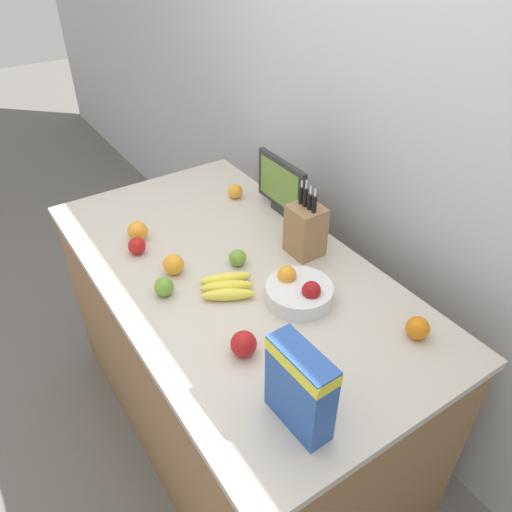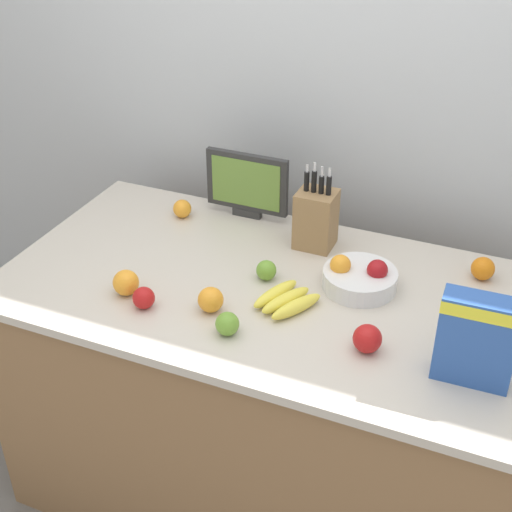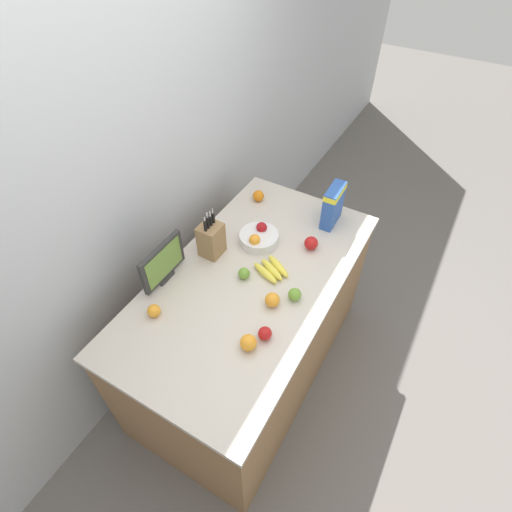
{
  "view_description": "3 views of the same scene",
  "coord_description": "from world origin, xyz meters",
  "px_view_note": "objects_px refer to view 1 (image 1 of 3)",
  "views": [
    {
      "loc": [
        1.29,
        -0.75,
        2.09
      ],
      "look_at": [
        0.09,
        0.05,
        1.03
      ],
      "focal_mm": 35.0,
      "sensor_mm": 36.0,
      "label": 1
    },
    {
      "loc": [
        0.7,
        -1.74,
        2.21
      ],
      "look_at": [
        -0.03,
        -0.02,
        1.05
      ],
      "focal_mm": 50.0,
      "sensor_mm": 36.0,
      "label": 2
    },
    {
      "loc": [
        -1.25,
        -0.76,
        2.61
      ],
      "look_at": [
        0.04,
        -0.01,
        1.07
      ],
      "focal_mm": 28.0,
      "sensor_mm": 36.0,
      "label": 3
    }
  ],
  "objects_px": {
    "apple_by_knife_block": "(238,258)",
    "orange_mid_left": "(173,264)",
    "knife_block": "(306,230)",
    "orange_front_right": "(235,191)",
    "fruit_bowl": "(299,292)",
    "orange_front_left": "(418,328)",
    "apple_near_bananas": "(244,344)",
    "orange_near_bowl": "(138,231)",
    "banana_bunch": "(227,286)",
    "apple_rightmost": "(137,246)",
    "cereal_box": "(300,385)",
    "small_monitor": "(281,185)",
    "apple_middle": "(164,287)"
  },
  "relations": [
    {
      "from": "small_monitor",
      "to": "orange_front_left",
      "type": "distance_m",
      "value": 0.87
    },
    {
      "from": "apple_near_bananas",
      "to": "orange_front_right",
      "type": "bearing_deg",
      "value": 149.95
    },
    {
      "from": "apple_rightmost",
      "to": "orange_near_bowl",
      "type": "xyz_separation_m",
      "value": [
        -0.09,
        0.04,
        0.01
      ]
    },
    {
      "from": "small_monitor",
      "to": "orange_near_bowl",
      "type": "height_order",
      "value": "small_monitor"
    },
    {
      "from": "fruit_bowl",
      "to": "orange_front_right",
      "type": "distance_m",
      "value": 0.76
    },
    {
      "from": "orange_near_bowl",
      "to": "orange_mid_left",
      "type": "bearing_deg",
      "value": 4.78
    },
    {
      "from": "apple_rightmost",
      "to": "orange_mid_left",
      "type": "distance_m",
      "value": 0.2
    },
    {
      "from": "apple_near_bananas",
      "to": "apple_by_knife_block",
      "type": "distance_m",
      "value": 0.45
    },
    {
      "from": "knife_block",
      "to": "small_monitor",
      "type": "bearing_deg",
      "value": 161.53
    },
    {
      "from": "cereal_box",
      "to": "apple_rightmost",
      "type": "distance_m",
      "value": 0.97
    },
    {
      "from": "knife_block",
      "to": "apple_rightmost",
      "type": "height_order",
      "value": "knife_block"
    },
    {
      "from": "banana_bunch",
      "to": "knife_block",
      "type": "bearing_deg",
      "value": 95.6
    },
    {
      "from": "orange_front_right",
      "to": "apple_by_knife_block",
      "type": "bearing_deg",
      "value": -30.56
    },
    {
      "from": "apple_near_bananas",
      "to": "orange_mid_left",
      "type": "distance_m",
      "value": 0.48
    },
    {
      "from": "apple_by_knife_block",
      "to": "orange_near_bowl",
      "type": "xyz_separation_m",
      "value": [
        -0.37,
        -0.25,
        0.01
      ]
    },
    {
      "from": "cereal_box",
      "to": "apple_near_bananas",
      "type": "relative_size",
      "value": 3.16
    },
    {
      "from": "fruit_bowl",
      "to": "orange_front_right",
      "type": "relative_size",
      "value": 3.45
    },
    {
      "from": "orange_near_bowl",
      "to": "orange_front_left",
      "type": "bearing_deg",
      "value": 27.42
    },
    {
      "from": "apple_middle",
      "to": "orange_front_right",
      "type": "bearing_deg",
      "value": 128.33
    },
    {
      "from": "apple_near_bananas",
      "to": "orange_near_bowl",
      "type": "distance_m",
      "value": 0.76
    },
    {
      "from": "fruit_bowl",
      "to": "orange_front_left",
      "type": "relative_size",
      "value": 3.11
    },
    {
      "from": "orange_front_right",
      "to": "orange_near_bowl",
      "type": "relative_size",
      "value": 0.83
    },
    {
      "from": "banana_bunch",
      "to": "orange_near_bowl",
      "type": "height_order",
      "value": "orange_near_bowl"
    },
    {
      "from": "apple_by_knife_block",
      "to": "orange_front_left",
      "type": "bearing_deg",
      "value": 23.3
    },
    {
      "from": "apple_near_bananas",
      "to": "orange_near_bowl",
      "type": "bearing_deg",
      "value": -178.15
    },
    {
      "from": "apple_near_bananas",
      "to": "apple_by_knife_block",
      "type": "bearing_deg",
      "value": 150.53
    },
    {
      "from": "banana_bunch",
      "to": "orange_front_left",
      "type": "relative_size",
      "value": 3.0
    },
    {
      "from": "banana_bunch",
      "to": "orange_front_right",
      "type": "xyz_separation_m",
      "value": [
        -0.56,
        0.38,
        0.01
      ]
    },
    {
      "from": "orange_front_right",
      "to": "orange_mid_left",
      "type": "height_order",
      "value": "orange_mid_left"
    },
    {
      "from": "cereal_box",
      "to": "orange_front_right",
      "type": "distance_m",
      "value": 1.23
    },
    {
      "from": "cereal_box",
      "to": "apple_rightmost",
      "type": "xyz_separation_m",
      "value": [
        -0.96,
        -0.06,
        -0.11
      ]
    },
    {
      "from": "knife_block",
      "to": "banana_bunch",
      "type": "distance_m",
      "value": 0.39
    },
    {
      "from": "apple_by_knife_block",
      "to": "orange_mid_left",
      "type": "height_order",
      "value": "orange_mid_left"
    },
    {
      "from": "knife_block",
      "to": "orange_mid_left",
      "type": "xyz_separation_m",
      "value": [
        -0.16,
        -0.49,
        -0.07
      ]
    },
    {
      "from": "fruit_bowl",
      "to": "orange_front_left",
      "type": "xyz_separation_m",
      "value": [
        0.35,
        0.2,
        0.0
      ]
    },
    {
      "from": "orange_near_bowl",
      "to": "apple_by_knife_block",
      "type": "bearing_deg",
      "value": 33.89
    },
    {
      "from": "small_monitor",
      "to": "orange_front_left",
      "type": "bearing_deg",
      "value": -5.8
    },
    {
      "from": "cereal_box",
      "to": "apple_by_knife_block",
      "type": "bearing_deg",
      "value": 159.4
    },
    {
      "from": "knife_block",
      "to": "orange_mid_left",
      "type": "bearing_deg",
      "value": -108.45
    },
    {
      "from": "orange_front_right",
      "to": "orange_mid_left",
      "type": "relative_size",
      "value": 0.87
    },
    {
      "from": "cereal_box",
      "to": "banana_bunch",
      "type": "bearing_deg",
      "value": 166.6
    },
    {
      "from": "knife_block",
      "to": "orange_near_bowl",
      "type": "bearing_deg",
      "value": -131.0
    },
    {
      "from": "fruit_bowl",
      "to": "orange_mid_left",
      "type": "relative_size",
      "value": 2.99
    },
    {
      "from": "banana_bunch",
      "to": "orange_mid_left",
      "type": "distance_m",
      "value": 0.23
    },
    {
      "from": "apple_by_knife_block",
      "to": "fruit_bowl",
      "type": "bearing_deg",
      "value": 13.81
    },
    {
      "from": "banana_bunch",
      "to": "apple_rightmost",
      "type": "bearing_deg",
      "value": -156.04
    },
    {
      "from": "banana_bunch",
      "to": "orange_mid_left",
      "type": "bearing_deg",
      "value": -151.1
    },
    {
      "from": "banana_bunch",
      "to": "apple_near_bananas",
      "type": "distance_m",
      "value": 0.3
    },
    {
      "from": "small_monitor",
      "to": "banana_bunch",
      "type": "bearing_deg",
      "value": -54.71
    },
    {
      "from": "apple_rightmost",
      "to": "apple_by_knife_block",
      "type": "height_order",
      "value": "apple_rightmost"
    }
  ]
}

